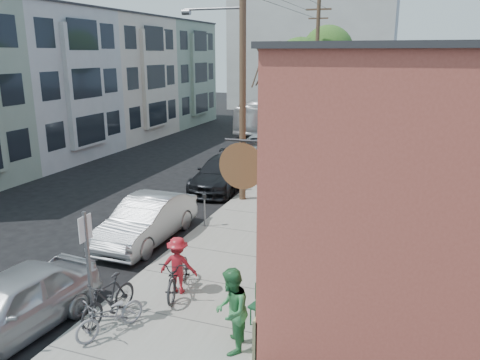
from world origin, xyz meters
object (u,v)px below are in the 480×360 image
(parking_meter_far, at_px, (263,163))
(tree_bare, at_px, (264,136))
(tree_leafy_far, at_px, (328,52))
(patron_grey, at_px, (294,234))
(sign_post, at_px, (88,257))
(patron_green, at_px, (231,311))
(parking_meter_near, at_px, (204,205))
(car_1, at_px, (147,220))
(cyclist, at_px, (178,265))
(patio_chair_a, at_px, (265,280))
(parked_bike_a, at_px, (108,299))
(tree_leafy_mid, at_px, (300,66))
(car_2, at_px, (222,173))
(car_3, at_px, (261,149))
(patio_chair_b, at_px, (261,306))
(car_4, at_px, (282,132))
(parked_bike_b, at_px, (110,315))
(utility_pole_near, at_px, (241,78))
(bus, at_px, (265,115))
(car_0, at_px, (9,306))

(parking_meter_far, distance_m, tree_bare, 2.43)
(tree_leafy_far, relative_size, patron_grey, 4.94)
(sign_post, xyz_separation_m, patron_green, (3.52, 0.10, -0.73))
(parking_meter_near, xyz_separation_m, car_1, (-1.45, -1.66, -0.20))
(parking_meter_near, xyz_separation_m, cyclist, (1.38, -4.81, -0.04))
(patio_chair_a, relative_size, parked_bike_a, 0.49)
(tree_leafy_mid, bearing_deg, patron_grey, -77.40)
(sign_post, height_order, tree_leafy_mid, tree_leafy_mid)
(sign_post, xyz_separation_m, car_2, (-1.58, 12.20, -1.08))
(patron_grey, height_order, patron_green, patron_green)
(parked_bike_a, relative_size, car_3, 0.32)
(patio_chair_b, xyz_separation_m, car_4, (-5.57, 22.98, 0.27))
(patio_chair_b, bearing_deg, patron_grey, 107.61)
(parked_bike_b, bearing_deg, parking_meter_near, 120.50)
(parking_meter_far, bearing_deg, patio_chair_b, -73.00)
(patron_grey, bearing_deg, parking_meter_far, -148.43)
(parked_bike_a, bearing_deg, parking_meter_near, 101.55)
(tree_leafy_mid, xyz_separation_m, parked_bike_b, (0.24, -19.90, -5.05))
(patron_grey, height_order, car_4, patron_grey)
(utility_pole_near, distance_m, tree_leafy_mid, 9.20)
(patron_green, relative_size, car_4, 0.36)
(patron_green, relative_size, parked_bike_a, 1.05)
(parked_bike_b, bearing_deg, car_2, 124.46)
(tree_bare, distance_m, tree_leafy_mid, 7.80)
(parking_meter_near, xyz_separation_m, patron_grey, (3.80, -1.72, 0.01))
(parking_meter_near, bearing_deg, tree_leafy_mid, 87.55)
(car_2, bearing_deg, patio_chair_b, -67.20)
(sign_post, relative_size, car_3, 0.49)
(car_3, bearing_deg, car_1, -92.07)
(parked_bike_a, relative_size, bus, 0.20)
(tree_leafy_far, height_order, cyclist, tree_leafy_far)
(parking_meter_near, distance_m, parked_bike_a, 6.59)
(car_1, distance_m, car_2, 7.05)
(patio_chair_b, distance_m, car_0, 5.83)
(patio_chair_b, relative_size, car_4, 0.17)
(tree_leafy_mid, height_order, car_2, tree_leafy_mid)
(tree_leafy_mid, relative_size, car_1, 1.51)
(tree_bare, xyz_separation_m, patron_green, (3.07, -12.34, -1.57))
(patio_chair_b, relative_size, parked_bike_b, 0.51)
(parked_bike_a, xyz_separation_m, car_3, (-1.85, 18.13, 0.10))
(utility_pole_near, height_order, patio_chair_a, utility_pole_near)
(tree_leafy_far, xyz_separation_m, cyclist, (0.83, -26.88, -5.54))
(car_1, distance_m, car_4, 19.17)
(tree_bare, bearing_deg, car_1, -105.34)
(patron_grey, bearing_deg, parking_meter_near, -105.60)
(car_0, xyz_separation_m, car_2, (-0.03, 13.16, -0.02))
(parking_meter_near, height_order, parking_meter_far, same)
(tree_bare, height_order, car_1, tree_bare)
(car_2, bearing_deg, tree_leafy_mid, 71.14)
(tree_bare, relative_size, car_2, 0.97)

